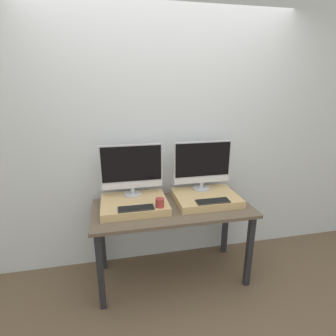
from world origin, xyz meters
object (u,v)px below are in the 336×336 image
(monitor_left, at_px, (132,168))
(keyboard_right, at_px, (213,201))
(mug, at_px, (160,203))
(keyboard_left, at_px, (136,208))
(monitor_right, at_px, (202,164))

(monitor_left, relative_size, keyboard_right, 1.88)
(mug, distance_m, keyboard_right, 0.48)
(keyboard_left, height_order, keyboard_right, same)
(monitor_left, xyz_separation_m, monitor_right, (0.68, 0.00, 0.00))
(monitor_left, height_order, mug, monitor_left)
(keyboard_left, xyz_separation_m, keyboard_right, (0.68, 0.00, 0.00))
(monitor_right, bearing_deg, mug, -147.09)
(monitor_left, distance_m, mug, 0.43)
(keyboard_left, bearing_deg, keyboard_right, 0.00)
(monitor_left, xyz_separation_m, keyboard_right, (0.68, -0.31, -0.25))
(mug, relative_size, keyboard_right, 0.25)
(monitor_right, distance_m, keyboard_right, 0.40)
(keyboard_left, relative_size, keyboard_right, 1.00)
(keyboard_left, height_order, mug, mug)
(keyboard_right, bearing_deg, monitor_right, 90.00)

